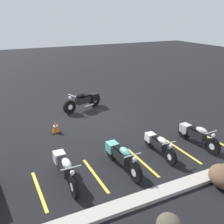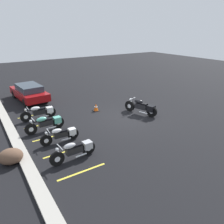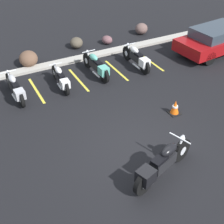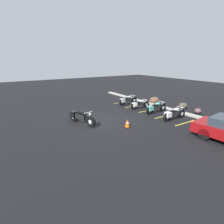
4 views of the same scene
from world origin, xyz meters
TOP-DOWN VIEW (x-y plane):
  - ground at (0.00, 0.00)m, footprint 60.00×60.00m
  - motorcycle_black_featured at (-0.09, -1.23)m, footprint 2.38×1.05m
  - parked_bike_0 at (-2.63, 4.71)m, footprint 0.61×2.16m
  - parked_bike_1 at (-0.83, 4.66)m, footprint 0.56×1.99m
  - parked_bike_2 at (0.87, 4.88)m, footprint 0.62×2.23m
  - parked_bike_3 at (2.79, 4.71)m, footprint 0.62×2.21m
  - car_red at (7.11, 4.33)m, footprint 4.45×2.19m
  - concrete_curb at (0.00, 6.66)m, footprint 18.00×0.50m
  - landscape_rock_0 at (-1.45, 7.17)m, footprint 1.03×1.17m
  - landscape_rock_1 at (1.22, 7.98)m, footprint 0.90×0.96m
  - landscape_rock_2 at (5.11, 8.01)m, footprint 0.98×0.96m
  - landscape_rock_3 at (2.81, 7.70)m, footprint 0.65×0.70m
  - traffic_cone at (2.14, 1.05)m, footprint 0.40×0.40m
  - stall_line_1 at (-1.81, 4.90)m, footprint 0.10×2.10m
  - stall_line_2 at (0.02, 4.90)m, footprint 0.10×2.10m
  - stall_line_3 at (1.84, 4.90)m, footprint 0.10×2.10m
  - stall_line_4 at (3.67, 4.90)m, footprint 0.10×2.10m

SIDE VIEW (x-z plane):
  - ground at x=0.00m, z-range 0.00..0.00m
  - stall_line_1 at x=-1.81m, z-range 0.00..0.00m
  - stall_line_2 at x=0.02m, z-range 0.00..0.00m
  - stall_line_3 at x=1.84m, z-range 0.00..0.00m
  - stall_line_4 at x=3.67m, z-range 0.00..0.00m
  - concrete_curb at x=0.00m, z-range 0.00..0.12m
  - landscape_rock_3 at x=2.81m, z-range 0.00..0.42m
  - traffic_cone at x=2.14m, z-range -0.02..0.52m
  - landscape_rock_1 at x=1.22m, z-range 0.00..0.52m
  - landscape_rock_2 at x=5.11m, z-range 0.00..0.60m
  - landscape_rock_0 at x=-1.45m, z-range 0.00..0.68m
  - parked_bike_1 at x=-0.83m, z-range 0.02..0.81m
  - parked_bike_0 at x=-2.63m, z-range 0.03..0.88m
  - parked_bike_3 at x=2.79m, z-range 0.03..0.90m
  - parked_bike_2 at x=0.87m, z-range 0.03..0.90m
  - motorcycle_black_featured at x=-0.09m, z-range 0.03..1.00m
  - car_red at x=7.11m, z-range 0.04..1.32m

